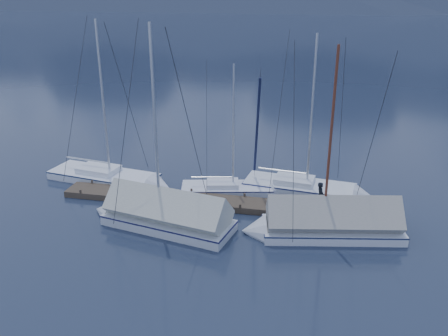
{
  "coord_description": "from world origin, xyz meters",
  "views": [
    {
      "loc": [
        4.68,
        -20.56,
        11.23
      ],
      "look_at": [
        0.0,
        2.0,
        2.2
      ],
      "focal_mm": 38.0,
      "sensor_mm": 36.0,
      "label": 1
    }
  ],
  "objects_px": {
    "sailboat_open_right": "(316,190)",
    "sailboat_covered_far": "(157,215)",
    "sailboat_open_mid": "(240,189)",
    "person": "(320,196)",
    "sailboat_open_left": "(118,180)",
    "sailboat_covered_near": "(320,225)"
  },
  "relations": [
    {
      "from": "sailboat_open_mid",
      "to": "sailboat_open_right",
      "type": "relative_size",
      "value": 0.82
    },
    {
      "from": "sailboat_open_right",
      "to": "person",
      "type": "relative_size",
      "value": 6.37
    },
    {
      "from": "sailboat_covered_far",
      "to": "person",
      "type": "bearing_deg",
      "value": 18.54
    },
    {
      "from": "sailboat_open_left",
      "to": "sailboat_covered_far",
      "type": "distance_m",
      "value": 6.19
    },
    {
      "from": "sailboat_open_left",
      "to": "sailboat_covered_far",
      "type": "xyz_separation_m",
      "value": [
        4.11,
        -4.62,
        0.34
      ]
    },
    {
      "from": "sailboat_covered_near",
      "to": "sailboat_open_mid",
      "type": "bearing_deg",
      "value": 137.91
    },
    {
      "from": "sailboat_open_left",
      "to": "sailboat_covered_far",
      "type": "relative_size",
      "value": 0.97
    },
    {
      "from": "sailboat_covered_near",
      "to": "sailboat_open_right",
      "type": "bearing_deg",
      "value": 93.62
    },
    {
      "from": "sailboat_open_mid",
      "to": "sailboat_covered_far",
      "type": "height_order",
      "value": "sailboat_covered_far"
    },
    {
      "from": "sailboat_covered_far",
      "to": "person",
      "type": "relative_size",
      "value": 6.98
    },
    {
      "from": "sailboat_open_right",
      "to": "person",
      "type": "bearing_deg",
      "value": -85.08
    },
    {
      "from": "sailboat_covered_near",
      "to": "person",
      "type": "xyz_separation_m",
      "value": [
        -0.06,
        1.94,
        0.61
      ]
    },
    {
      "from": "sailboat_open_right",
      "to": "sailboat_covered_far",
      "type": "relative_size",
      "value": 0.91
    },
    {
      "from": "sailboat_open_left",
      "to": "person",
      "type": "distance_m",
      "value": 12.13
    },
    {
      "from": "sailboat_covered_near",
      "to": "sailboat_open_left",
      "type": "bearing_deg",
      "value": 161.8
    },
    {
      "from": "sailboat_open_left",
      "to": "sailboat_open_mid",
      "type": "height_order",
      "value": "sailboat_open_left"
    },
    {
      "from": "sailboat_open_left",
      "to": "sailboat_covered_near",
      "type": "relative_size",
      "value": 1.05
    },
    {
      "from": "sailboat_open_left",
      "to": "sailboat_open_right",
      "type": "distance_m",
      "value": 11.71
    },
    {
      "from": "sailboat_open_mid",
      "to": "person",
      "type": "bearing_deg",
      "value": -25.76
    },
    {
      "from": "sailboat_open_mid",
      "to": "sailboat_covered_near",
      "type": "xyz_separation_m",
      "value": [
        4.55,
        -4.11,
        0.35
      ]
    },
    {
      "from": "sailboat_covered_near",
      "to": "sailboat_covered_far",
      "type": "bearing_deg",
      "value": -175.05
    },
    {
      "from": "sailboat_covered_far",
      "to": "sailboat_open_mid",
      "type": "bearing_deg",
      "value": 55.2
    }
  ]
}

